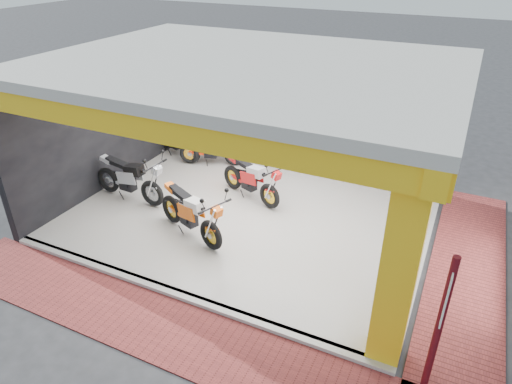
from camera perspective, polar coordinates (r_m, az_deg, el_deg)
ground at (r=9.42m, az=-6.40°, el=-9.06°), size 80.00×80.00×0.00m
showroom_floor at (r=10.82m, az=-0.90°, el=-3.05°), size 8.00×6.00×0.10m
showroom_ceiling at (r=9.45m, az=-1.06°, el=15.58°), size 8.40×6.40×0.20m
back_wall at (r=12.70m, az=5.40°, el=10.23°), size 8.20×0.20×3.50m
left_wall at (r=12.31m, az=-18.49°, el=8.26°), size 0.20×6.20×3.50m
corner_column at (r=6.78m, az=17.52°, el=-8.94°), size 0.50×0.50×3.50m
header_beam_front at (r=7.10m, az=-12.07°, el=7.92°), size 8.40×0.30×0.40m
header_beam_right at (r=8.58m, az=23.97°, el=9.69°), size 0.30×6.40×0.40m
floor_kerb at (r=8.75m, az=-9.97°, el=-12.42°), size 8.00×0.20×0.10m
paver_front at (r=8.34m, az=-13.09°, el=-15.65°), size 9.00×1.40×0.03m
paver_right at (r=10.04m, az=24.79°, el=-9.21°), size 1.40×7.00×0.03m
signpost at (r=6.60m, az=21.88°, el=-15.42°), size 0.10×0.35×2.50m
moto_hero at (r=9.31m, az=-5.73°, el=-3.74°), size 2.35×1.55×1.35m
moto_row_a at (r=10.74m, az=1.73°, el=0.91°), size 2.24×1.49×1.28m
moto_row_b at (r=11.08m, az=-13.02°, el=1.30°), size 2.28×0.97×1.36m
moto_row_c at (r=12.94m, az=-2.72°, el=5.77°), size 2.13×1.38×1.22m
moto_row_d at (r=13.21m, az=-8.25°, el=6.22°), size 2.30×1.47×1.32m
moto_row_e at (r=14.03m, az=-5.89°, el=7.89°), size 2.30×0.88×1.40m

